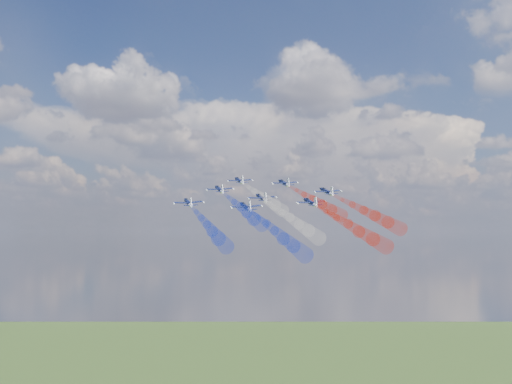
% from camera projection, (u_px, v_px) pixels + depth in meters
% --- Properties ---
extents(jet_lead, '(13.07, 13.70, 5.96)m').
position_uv_depth(jet_lead, '(239.00, 181.00, 196.88)').
color(jet_lead, black).
extents(trail_lead, '(24.08, 32.10, 13.31)m').
position_uv_depth(trail_lead, '(261.00, 196.00, 175.16)').
color(trail_lead, white).
extents(jet_inner_left, '(13.07, 13.70, 5.96)m').
position_uv_depth(jet_inner_left, '(219.00, 189.00, 181.55)').
color(jet_inner_left, black).
extents(trail_inner_left, '(24.08, 32.10, 13.31)m').
position_uv_depth(trail_inner_left, '(241.00, 207.00, 159.82)').
color(trail_inner_left, '#1934DA').
extents(jet_inner_right, '(13.07, 13.70, 5.96)m').
position_uv_depth(jet_inner_right, '(284.00, 183.00, 188.73)').
color(jet_inner_right, black).
extents(trail_inner_right, '(24.08, 32.10, 13.31)m').
position_uv_depth(trail_inner_right, '(313.00, 199.00, 167.00)').
color(trail_inner_right, red).
extents(jet_outer_left, '(13.07, 13.70, 5.96)m').
position_uv_depth(jet_outer_left, '(188.00, 203.00, 166.37)').
color(jet_outer_left, black).
extents(trail_outer_left, '(24.08, 32.10, 13.31)m').
position_uv_depth(trail_outer_left, '(207.00, 224.00, 144.64)').
color(trail_outer_left, '#1934DA').
extents(jet_center_third, '(13.07, 13.70, 5.96)m').
position_uv_depth(jet_center_third, '(261.00, 198.00, 172.77)').
color(jet_center_third, black).
extents(trail_center_third, '(24.08, 32.10, 13.31)m').
position_uv_depth(trail_center_third, '(290.00, 218.00, 151.04)').
color(trail_center_third, white).
extents(jet_outer_right, '(13.07, 13.70, 5.96)m').
position_uv_depth(jet_outer_right, '(327.00, 192.00, 177.12)').
color(jet_outer_right, black).
extents(trail_outer_right, '(24.08, 32.10, 13.31)m').
position_uv_depth(trail_outer_right, '(363.00, 210.00, 155.39)').
color(trail_outer_right, red).
extents(jet_rear_left, '(13.07, 13.70, 5.96)m').
position_uv_depth(jet_rear_left, '(246.00, 207.00, 157.92)').
color(jet_rear_left, black).
extents(trail_rear_left, '(24.08, 32.10, 13.31)m').
position_uv_depth(trail_rear_left, '(275.00, 230.00, 136.19)').
color(trail_rear_left, '#1934DA').
extents(jet_rear_right, '(13.07, 13.70, 5.96)m').
position_uv_depth(jet_rear_right, '(310.00, 202.00, 165.10)').
color(jet_rear_right, black).
extents(trail_rear_right, '(24.08, 32.10, 13.31)m').
position_uv_depth(trail_rear_right, '(348.00, 224.00, 143.37)').
color(trail_rear_right, red).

